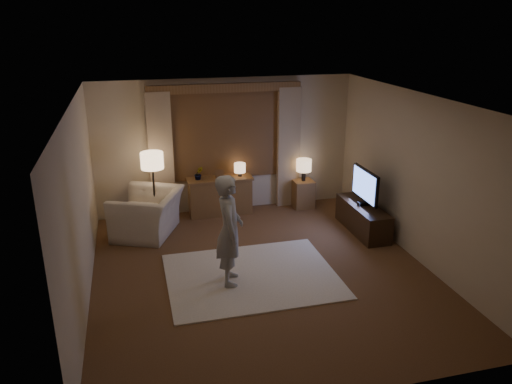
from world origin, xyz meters
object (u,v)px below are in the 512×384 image
object	(u,v)px
sideboard	(220,197)
side_table	(303,194)
person	(229,230)
tv_stand	(363,218)
armchair	(148,213)

from	to	relation	value
sideboard	side_table	bearing A→B (deg)	-1.69
person	side_table	bearing A→B (deg)	-27.81
sideboard	tv_stand	size ratio (longest dim) A/B	0.86
tv_stand	person	bearing A→B (deg)	-155.57
person	tv_stand	bearing A→B (deg)	-55.55
armchair	tv_stand	bearing A→B (deg)	100.89
sideboard	tv_stand	xyz separation A→B (m)	(2.33, -1.46, -0.10)
sideboard	armchair	size ratio (longest dim) A/B	1.00
tv_stand	person	distance (m)	3.00
sideboard	side_table	xyz separation A→B (m)	(1.69, -0.05, -0.07)
armchair	side_table	distance (m)	3.16
person	sideboard	bearing A→B (deg)	2.52
tv_stand	person	world-z (taller)	person
sideboard	person	world-z (taller)	person
tv_stand	sideboard	bearing A→B (deg)	147.82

